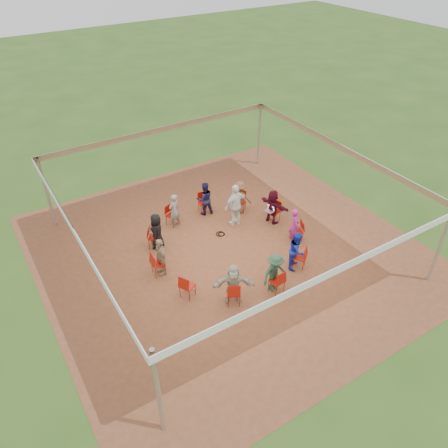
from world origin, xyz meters
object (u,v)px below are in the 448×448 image
person_seated_2 (205,199)px  chair_3 (172,215)px  chair_6 (187,286)px  chair_10 (297,231)px  person_seated_8 (297,250)px  chair_2 (204,203)px  cable_coil (221,234)px  chair_7 (233,293)px  person_seated_4 (157,231)px  person_seated_5 (161,256)px  person_seated_3 (174,211)px  person_seated_9 (294,226)px  chair_1 (240,201)px  standing_person (236,205)px  person_seated_1 (240,197)px  person_seated_6 (233,284)px  chair_0 (274,211)px  chair_5 (158,264)px  chair_9 (299,257)px  person_seated_0 (273,207)px  chair_8 (277,281)px  laptop (270,209)px  chair_4 (154,237)px  person_seated_7 (275,273)px

person_seated_2 → chair_3: bearing=11.9°
chair_6 → chair_10: same height
person_seated_8 → chair_2: bearing=64.9°
cable_coil → chair_7: bearing=-115.3°
person_seated_4 → person_seated_5: 1.45m
person_seated_3 → person_seated_9: (3.36, -3.28, 0.00)m
chair_6 → person_seated_9: (4.78, 0.45, 0.28)m
chair_1 → person_seated_4: size_ratio=0.62×
person_seated_8 → standing_person: standing_person is taller
chair_3 → person_seated_3: size_ratio=0.62×
chair_1 → person_seated_1: person_seated_1 is taller
person_seated_2 → person_seated_6: same height
chair_0 → chair_5: 5.34m
chair_9 → person_seated_1: size_ratio=0.62×
chair_2 → chair_3: 1.52m
chair_2 → person_seated_8: (1.03, -4.69, 0.28)m
chair_0 → chair_9: 2.92m
chair_3 → person_seated_0: size_ratio=0.62×
person_seated_4 → person_seated_8: same height
chair_2 → chair_9: bearing=114.5°
chair_8 → person_seated_4: (-2.31, 4.21, 0.28)m
standing_person → cable_coil: size_ratio=4.32×
chair_9 → laptop: size_ratio=2.23×
chair_5 → chair_10: bearing=81.8°
chair_7 → standing_person: standing_person is taller
chair_4 → person_seated_7: 4.81m
chair_9 → person_seated_9: size_ratio=0.62×
chair_1 → chair_0: bearing=163.6°
chair_5 → person_seated_9: bearing=82.0°
chair_2 → chair_8: same height
chair_5 → chair_3: bearing=147.3°
chair_7 → person_seated_1: 5.23m
chair_2 → person_seated_6: (-1.75, -4.92, 0.28)m
person_seated_1 → laptop: (0.56, -1.30, -0.04)m
person_seated_8 → standing_person: size_ratio=0.80×
person_seated_7 → standing_person: standing_person is taller
chair_2 → cable_coil: size_ratio=2.14×
person_seated_7 → chair_2: bearing=81.6°
chair_6 → person_seated_0: bearing=82.0°
chair_3 → laptop: bearing=128.2°
chair_3 → chair_5: size_ratio=1.00×
person_seated_3 → chair_3: bearing=-90.0°
person_seated_2 → person_seated_5: (-3.09, -2.38, 0.00)m
chair_2 → person_seated_1: person_seated_1 is taller
chair_7 → person_seated_0: 4.81m
chair_3 → chair_7: 4.91m
chair_2 → chair_4: same height
laptop → chair_4: bearing=64.0°
chair_1 → person_seated_3: bearing=34.8°
person_seated_3 → standing_person: 2.43m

